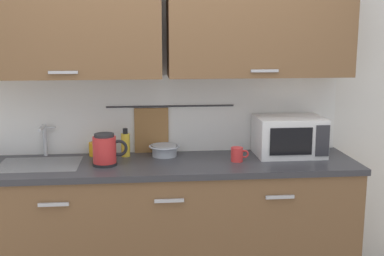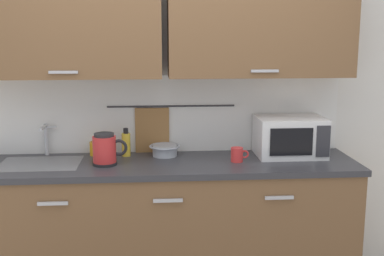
% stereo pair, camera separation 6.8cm
% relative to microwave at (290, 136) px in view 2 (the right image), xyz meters
% --- Properties ---
extents(counter_unit, '(2.53, 0.64, 0.90)m').
position_rel_microwave_xyz_m(counter_unit, '(-0.87, -0.11, -0.58)').
color(counter_unit, brown).
rests_on(counter_unit, ground).
extents(back_wall_assembly, '(3.70, 0.41, 2.50)m').
position_rel_microwave_xyz_m(back_wall_assembly, '(-0.86, 0.12, 0.49)').
color(back_wall_assembly, silver).
rests_on(back_wall_assembly, ground).
extents(sink_faucet, '(0.09, 0.17, 0.22)m').
position_rel_microwave_xyz_m(sink_faucet, '(-1.68, 0.12, 0.01)').
color(sink_faucet, '#B2B5BA').
rests_on(sink_faucet, counter_unit).
extents(microwave, '(0.46, 0.35, 0.27)m').
position_rel_microwave_xyz_m(microwave, '(0.00, 0.00, 0.00)').
color(microwave, white).
rests_on(microwave, counter_unit).
extents(electric_kettle, '(0.23, 0.16, 0.21)m').
position_rel_microwave_xyz_m(electric_kettle, '(-1.25, -0.15, -0.03)').
color(electric_kettle, black).
rests_on(electric_kettle, counter_unit).
extents(dish_soap_bottle, '(0.06, 0.06, 0.20)m').
position_rel_microwave_xyz_m(dish_soap_bottle, '(-1.13, 0.07, -0.05)').
color(dish_soap_bottle, yellow).
rests_on(dish_soap_bottle, counter_unit).
extents(mug_near_sink, '(0.12, 0.08, 0.09)m').
position_rel_microwave_xyz_m(mug_near_sink, '(-1.34, 0.11, -0.09)').
color(mug_near_sink, orange).
rests_on(mug_near_sink, counter_unit).
extents(mixing_bowl, '(0.21, 0.21, 0.08)m').
position_rel_microwave_xyz_m(mixing_bowl, '(-0.86, 0.05, -0.09)').
color(mixing_bowl, '#A5ADB7').
rests_on(mixing_bowl, counter_unit).
extents(mug_by_kettle, '(0.12, 0.08, 0.09)m').
position_rel_microwave_xyz_m(mug_by_kettle, '(-0.39, -0.14, -0.09)').
color(mug_by_kettle, red).
rests_on(mug_by_kettle, counter_unit).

